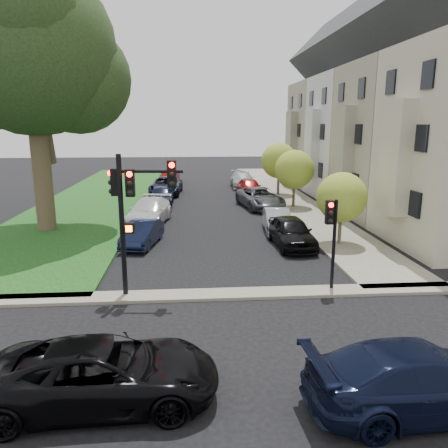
{
  "coord_description": "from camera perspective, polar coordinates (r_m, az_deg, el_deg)",
  "views": [
    {
      "loc": [
        -1.38,
        -12.89,
        6.15
      ],
      "look_at": [
        0.0,
        5.0,
        2.0
      ],
      "focal_mm": 35.0,
      "sensor_mm": 36.0,
      "label": 1
    }
  ],
  "objects": [
    {
      "name": "small_tree_b",
      "position": [
        32.44,
        9.19,
        7.02
      ],
      "size": [
        2.86,
        2.86,
        4.28
      ],
      "color": "brown",
      "rests_on": "ground"
    },
    {
      "name": "traffic_signal_secondary",
      "position": [
        16.36,
        13.88,
        -0.54
      ],
      "size": [
        0.43,
        0.35,
        3.47
      ],
      "color": "black",
      "rests_on": "ground"
    },
    {
      "name": "car_parked_6",
      "position": [
        27.61,
        -9.77,
        1.61
      ],
      "size": [
        2.98,
        5.63,
        1.55
      ],
      "primitive_type": "imported",
      "rotation": [
        0.0,
        0.0,
        -0.16
      ],
      "color": "silver",
      "rests_on": "ground"
    },
    {
      "name": "car_parked_2",
      "position": [
        32.45,
        4.74,
        3.41
      ],
      "size": [
        3.39,
        5.78,
        1.51
      ],
      "primitive_type": "imported",
      "rotation": [
        0.0,
        0.0,
        0.17
      ],
      "color": "#3F4247",
      "rests_on": "ground"
    },
    {
      "name": "small_tree_a",
      "position": [
        22.77,
        15.12,
        3.39
      ],
      "size": [
        2.52,
        2.52,
        3.78
      ],
      "color": "brown",
      "rests_on": "ground"
    },
    {
      "name": "small_tree_c",
      "position": [
        38.0,
        7.18,
        8.21
      ],
      "size": [
        3.03,
        3.03,
        4.55
      ],
      "color": "brown",
      "rests_on": "ground"
    },
    {
      "name": "eucalyptus",
      "position": [
        27.16,
        -24.06,
        20.0
      ],
      "size": [
        10.28,
        9.33,
        14.57
      ],
      "color": "brown",
      "rests_on": "ground"
    },
    {
      "name": "car_parked_8",
      "position": [
        38.95,
        -7.58,
        4.97
      ],
      "size": [
        2.91,
        5.69,
        1.54
      ],
      "primitive_type": "imported",
      "rotation": [
        0.0,
        0.0,
        -0.06
      ],
      "color": "black",
      "rests_on": "ground"
    },
    {
      "name": "house_d",
      "position": [
        45.55,
        13.65,
        13.66
      ],
      "size": [
        7.7,
        7.55,
        15.97
      ],
      "color": "slate",
      "rests_on": "ground"
    },
    {
      "name": "car_parked_4",
      "position": [
        42.92,
        2.41,
        5.81
      ],
      "size": [
        2.28,
        5.34,
        1.53
      ],
      "primitive_type": "imported",
      "rotation": [
        0.0,
        0.0,
        -0.03
      ],
      "color": "#999BA0",
      "rests_on": "ground"
    },
    {
      "name": "car_cross_far",
      "position": [
        10.92,
        24.44,
        -17.9
      ],
      "size": [
        5.29,
        2.45,
        1.5
      ],
      "primitive_type": "imported",
      "rotation": [
        0.0,
        0.0,
        1.64
      ],
      "color": "black",
      "rests_on": "ground"
    },
    {
      "name": "car_parked_9",
      "position": [
        45.26,
        -7.07,
        5.99
      ],
      "size": [
        1.93,
        4.28,
        1.36
      ],
      "primitive_type": "imported",
      "rotation": [
        0.0,
        0.0,
        -0.12
      ],
      "color": "maroon",
      "rests_on": "ground"
    },
    {
      "name": "house_c",
      "position": [
        38.47,
        17.15,
        13.63
      ],
      "size": [
        7.7,
        7.55,
        15.97
      ],
      "color": "#A3A09D",
      "rests_on": "ground"
    },
    {
      "name": "car_parked_1",
      "position": [
        25.38,
        6.97,
        0.44
      ],
      "size": [
        1.73,
        4.14,
        1.33
      ],
      "primitive_type": "imported",
      "rotation": [
        0.0,
        0.0,
        -0.08
      ],
      "color": "#999BA0",
      "rests_on": "ground"
    },
    {
      "name": "grass_strip",
      "position": [
        38.16,
        -15.9,
        3.34
      ],
      "size": [
        8.0,
        44.0,
        0.12
      ],
      "primitive_type": "cube",
      "color": "#14350E",
      "rests_on": "ground"
    },
    {
      "name": "car_parked_5",
      "position": [
        22.76,
        -10.63,
        -1.23
      ],
      "size": [
        2.05,
        4.05,
        1.27
      ],
      "primitive_type": "imported",
      "rotation": [
        0.0,
        0.0,
        -0.19
      ],
      "color": "black",
      "rests_on": "ground"
    },
    {
      "name": "car_parked_3",
      "position": [
        37.93,
        3.38,
        4.82
      ],
      "size": [
        1.98,
        4.49,
        1.5
      ],
      "primitive_type": "imported",
      "rotation": [
        0.0,
        0.0,
        0.05
      ],
      "color": "maroon",
      "rests_on": "ground"
    },
    {
      "name": "car_parked_0",
      "position": [
        22.44,
        8.77,
        -1.01
      ],
      "size": [
        2.04,
        4.58,
        1.53
      ],
      "primitive_type": "imported",
      "rotation": [
        0.0,
        0.0,
        0.05
      ],
      "color": "black",
      "rests_on": "ground"
    },
    {
      "name": "car_cross_near",
      "position": [
        10.64,
        -15.42,
        -18.22
      ],
      "size": [
        5.23,
        2.57,
        1.43
      ],
      "primitive_type": "imported",
      "rotation": [
        0.0,
        0.0,
        1.61
      ],
      "color": "black",
      "rests_on": "ground"
    },
    {
      "name": "car_parked_7",
      "position": [
        33.67,
        -8.18,
        3.66
      ],
      "size": [
        1.77,
        4.39,
        1.5
      ],
      "primitive_type": "imported",
      "rotation": [
        0.0,
        0.0,
        0.0
      ],
      "color": "black",
      "rests_on": "ground"
    },
    {
      "name": "traffic_signal_main",
      "position": [
        15.48,
        -11.84,
        3.06
      ],
      "size": [
        2.52,
        0.65,
        5.14
      ],
      "color": "black",
      "rests_on": "ground"
    },
    {
      "name": "house_b",
      "position": [
        31.59,
        22.19,
        13.52
      ],
      "size": [
        7.7,
        7.55,
        15.97
      ],
      "color": "#9D9891",
      "rests_on": "ground"
    },
    {
      "name": "sidewalk_cross",
      "position": [
        16.15,
        0.83,
        -9.14
      ],
      "size": [
        60.0,
        1.0,
        0.12
      ],
      "primitive_type": "cube",
      "color": "#716C5A",
      "rests_on": "ground"
    },
    {
      "name": "ground",
      "position": [
        14.35,
        1.57,
        -12.36
      ],
      "size": [
        140.0,
        140.0,
        0.0
      ],
      "primitive_type": "plane",
      "color": "black",
      "rests_on": "ground"
    },
    {
      "name": "sidewalk_right",
      "position": [
        38.27,
        7.93,
        3.74
      ],
      "size": [
        3.5,
        44.0,
        0.12
      ],
      "primitive_type": "cube",
      "color": "#716C5A",
      "rests_on": "ground"
    }
  ]
}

